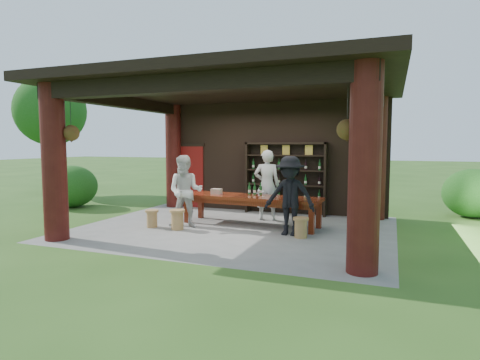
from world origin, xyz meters
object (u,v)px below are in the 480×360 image
(stool_far_left, at_px, (152,218))
(stool_near_left, at_px, (177,219))
(stool_near_right, at_px, (301,227))
(napkin_basket, at_px, (216,191))
(guest_man, at_px, (290,196))
(host, at_px, (267,185))
(wine_shelf, at_px, (285,178))
(tasting_table, at_px, (251,200))
(guest_woman, at_px, (186,191))

(stool_far_left, bearing_deg, stool_near_left, -2.01)
(stool_near_right, xyz_separation_m, napkin_basket, (-2.42, 0.91, 0.58))
(stool_near_left, bearing_deg, guest_man, 8.75)
(host, bearing_deg, stool_near_right, 112.62)
(stool_far_left, distance_m, host, 3.14)
(stool_near_right, distance_m, host, 2.29)
(stool_far_left, relative_size, guest_man, 0.24)
(wine_shelf, distance_m, tasting_table, 2.02)
(stool_far_left, xyz_separation_m, napkin_basket, (1.25, 1.11, 0.59))
(stool_near_left, relative_size, napkin_basket, 1.86)
(wine_shelf, height_order, stool_near_right, wine_shelf)
(wine_shelf, distance_m, napkin_basket, 2.37)
(stool_near_right, bearing_deg, napkin_basket, 159.48)
(stool_near_left, distance_m, stool_near_right, 2.95)
(stool_far_left, height_order, host, host)
(host, height_order, guest_woman, host)
(stool_far_left, bearing_deg, guest_woman, 22.74)
(wine_shelf, height_order, guest_man, wine_shelf)
(stool_near_right, height_order, stool_far_left, stool_near_right)
(guest_woman, distance_m, guest_man, 2.61)
(host, bearing_deg, stool_far_left, 24.92)
(wine_shelf, xyz_separation_m, host, (-0.23, -1.11, -0.11))
(wine_shelf, xyz_separation_m, tasting_table, (-0.39, -1.94, -0.42))
(wine_shelf, xyz_separation_m, stool_far_left, (-2.59, -3.04, -0.83))
(guest_man, bearing_deg, wine_shelf, 109.21)
(tasting_table, bearing_deg, stool_near_right, -31.51)
(stool_near_left, distance_m, guest_man, 2.75)
(napkin_basket, bearing_deg, tasting_table, -0.02)
(stool_near_left, height_order, guest_woman, guest_woman)
(guest_man, bearing_deg, tasting_table, 151.20)
(host, relative_size, guest_woman, 1.07)
(tasting_table, bearing_deg, guest_woman, -151.16)
(host, distance_m, napkin_basket, 1.39)
(tasting_table, relative_size, napkin_basket, 13.82)
(host, bearing_deg, tasting_table, 64.21)
(guest_man, bearing_deg, stool_far_left, -170.81)
(guest_woman, bearing_deg, tasting_table, 12.89)
(stool_near_right, bearing_deg, guest_woman, 177.58)
(stool_near_left, xyz_separation_m, guest_woman, (0.04, 0.35, 0.63))
(stool_near_right, height_order, guest_woman, guest_woman)
(tasting_table, height_order, host, host)
(wine_shelf, distance_m, host, 1.13)
(tasting_table, bearing_deg, wine_shelf, 78.51)
(guest_man, xyz_separation_m, napkin_basket, (-2.13, 0.72, -0.07))
(wine_shelf, relative_size, guest_man, 1.34)
(stool_far_left, bearing_deg, guest_man, 6.46)
(stool_far_left, xyz_separation_m, host, (2.36, 1.94, 0.72))
(napkin_basket, bearing_deg, stool_near_right, -20.52)
(tasting_table, bearing_deg, stool_near_left, -142.31)
(stool_near_left, height_order, stool_far_left, stool_near_left)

